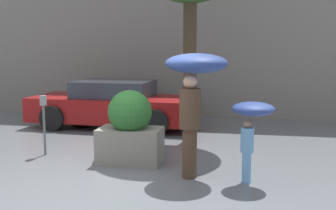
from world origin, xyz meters
TOP-DOWN VIEW (x-y plane):
  - ground_plane at (0.00, 0.00)m, footprint 40.00×40.00m
  - building_facade at (0.00, 6.50)m, footprint 18.00×0.30m
  - planter_box at (-0.01, 0.98)m, footprint 1.20×0.83m
  - person_adult at (1.28, 0.38)m, footprint 1.05×1.05m
  - person_child at (2.24, 0.16)m, footprint 0.68×0.68m
  - parked_car_near at (-1.42, 4.40)m, footprint 4.61×2.14m
  - parking_meter at (-1.90, 1.22)m, footprint 0.14×0.14m

SIDE VIEW (x-z plane):
  - ground_plane at x=0.00m, z-range 0.00..0.00m
  - parked_car_near at x=-1.42m, z-range -0.03..1.24m
  - planter_box at x=-0.01m, z-range -0.04..1.36m
  - parking_meter at x=-1.90m, z-range 0.27..1.50m
  - person_child at x=2.24m, z-range 0.40..1.75m
  - person_adult at x=1.28m, z-range 0.60..2.71m
  - building_facade at x=0.00m, z-range 0.00..6.00m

